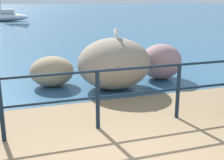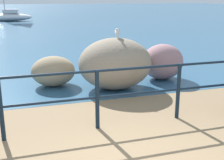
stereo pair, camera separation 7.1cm
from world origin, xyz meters
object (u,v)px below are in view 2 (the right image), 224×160
Objects in this scene: seagull at (117,32)px; sailboat at (8,13)px; breakwater_boulder_main at (115,64)px; breakwater_boulder_left at (53,71)px; breakwater_boulder_right at (163,62)px.

sailboat reaches higher than seagull.
sailboat is (-3.07, 22.54, -0.66)m from seagull.
breakwater_boulder_left is at bearing 154.84° from breakwater_boulder_main.
sailboat is at bearing 101.47° from breakwater_boulder_right.
seagull is (0.05, 0.03, 0.75)m from breakwater_boulder_main.
seagull is at bearing 27.96° from breakwater_boulder_main.
sailboat is at bearing 94.19° from breakwater_boulder_left.
breakwater_boulder_left is at bearing -94.37° from seagull.
breakwater_boulder_right is at bearing -4.51° from breakwater_boulder_left.
seagull is at bearing 106.51° from sailboat.
seagull is at bearing -23.45° from breakwater_boulder_left.
seagull reaches higher than breakwater_boulder_right.
breakwater_boulder_main is 0.29× the size of sailboat.
breakwater_boulder_right is at bearing 125.03° from seagull.
breakwater_boulder_right is 0.18× the size of sailboat.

